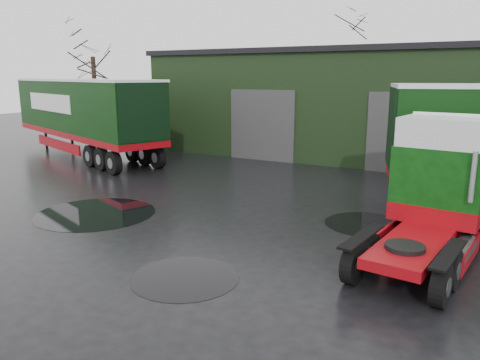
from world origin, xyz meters
The scene contains 9 objects.
ground centered at (0.00, 0.00, 0.00)m, with size 100.00×100.00×0.00m, color black.
warehouse centered at (2.00, 20.00, 3.16)m, with size 32.40×12.40×6.30m.
hero_tractor centered at (4.50, 2.27, 1.87)m, with size 2.56×6.03×3.74m, color #0B3F0D, non-canonical shape.
trailer_left centered at (-16.00, 10.00, 2.32)m, with size 3.05×14.93×4.64m, color silver, non-canonical shape.
tree_left centered at (-17.00, 12.00, 4.25)m, with size 4.40×4.40×8.50m, color black, non-canonical shape.
tree_back_a centered at (-6.00, 30.00, 4.75)m, with size 4.40×4.40×9.50m, color black, non-canonical shape.
puddle_0 centered at (-0.32, -1.41, 0.00)m, with size 2.66×2.66×0.01m, color black.
puddle_1 centered at (2.44, 4.94, 0.00)m, with size 2.76×2.76×0.01m, color black.
puddle_2 centered at (-6.28, 1.43, 0.00)m, with size 4.20×4.20×0.01m, color black.
Camera 1 is at (6.02, -9.93, 4.80)m, focal length 35.00 mm.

